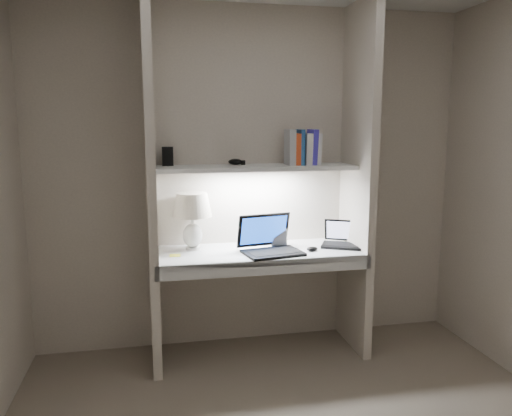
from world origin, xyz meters
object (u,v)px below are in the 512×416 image
object	(u,v)px
table_lamp	(192,212)
speaker	(278,235)
book_row	(302,148)
laptop_main	(269,244)
laptop_netbook	(343,240)

from	to	relation	value
table_lamp	speaker	distance (m)	0.65
table_lamp	speaker	world-z (taller)	table_lamp
book_row	laptop_main	bearing A→B (deg)	-149.48
laptop_main	speaker	world-z (taller)	laptop_main
laptop_netbook	speaker	bearing A→B (deg)	-164.74
table_lamp	book_row	bearing A→B (deg)	-1.16
table_lamp	laptop_main	xyz separation A→B (m)	(0.52, -0.18, -0.22)
laptop_netbook	table_lamp	bearing A→B (deg)	-158.87
laptop_netbook	book_row	bearing A→B (deg)	-170.17
laptop_main	book_row	world-z (taller)	book_row
table_lamp	book_row	xyz separation A→B (m)	(0.80, -0.02, 0.44)
book_row	laptop_netbook	bearing A→B (deg)	-16.77
speaker	laptop_netbook	bearing A→B (deg)	-13.36
laptop_main	speaker	distance (m)	0.20
table_lamp	laptop_main	bearing A→B (deg)	-19.30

